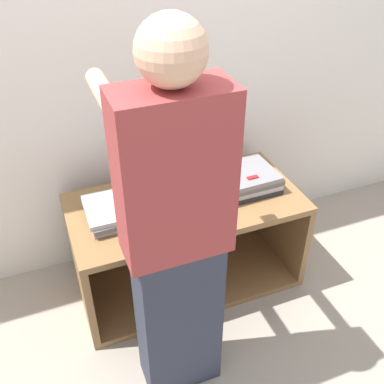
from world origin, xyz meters
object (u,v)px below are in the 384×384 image
object	(u,v)px
laptop_open	(181,186)
person	(176,239)
laptop_stack_right	(245,179)
laptop_stack_left	(120,210)

from	to	relation	value
laptop_open	person	xyz separation A→B (m)	(-0.25, -0.62, 0.22)
laptop_stack_right	person	world-z (taller)	person
laptop_open	laptop_stack_left	size ratio (longest dim) A/B	1.09
laptop_open	laptop_stack_right	size ratio (longest dim) A/B	1.06
person	laptop_open	bearing A→B (deg)	68.05
laptop_stack_left	laptop_stack_right	xyz separation A→B (m)	(0.70, -0.00, 0.01)
laptop_stack_left	laptop_stack_right	distance (m)	0.70
laptop_stack_left	laptop_stack_right	world-z (taller)	laptop_stack_right
laptop_open	laptop_stack_left	world-z (taller)	laptop_open
laptop_open	laptop_stack_left	xyz separation A→B (m)	(-0.35, -0.06, -0.02)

